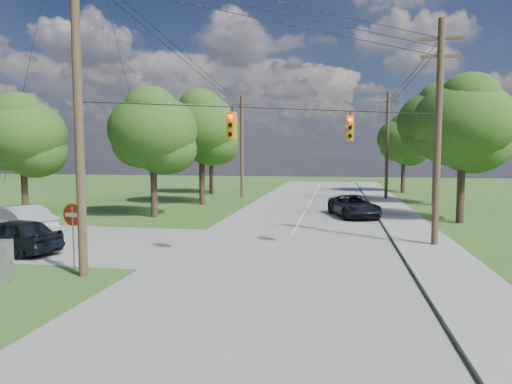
% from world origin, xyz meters
% --- Properties ---
extents(ground, '(140.00, 140.00, 0.00)m').
position_xyz_m(ground, '(0.00, 0.00, 0.00)').
color(ground, '#32561C').
rests_on(ground, ground).
extents(main_road, '(10.00, 100.00, 0.03)m').
position_xyz_m(main_road, '(2.00, 5.00, 0.01)').
color(main_road, gray).
rests_on(main_road, ground).
extents(sidewalk_east, '(2.60, 100.00, 0.12)m').
position_xyz_m(sidewalk_east, '(8.70, 5.00, 0.06)').
color(sidewalk_east, gray).
rests_on(sidewalk_east, ground).
extents(pole_sw, '(2.00, 0.32, 12.00)m').
position_xyz_m(pole_sw, '(-4.60, 0.40, 6.23)').
color(pole_sw, brown).
rests_on(pole_sw, ground).
extents(pole_ne, '(2.00, 0.32, 10.50)m').
position_xyz_m(pole_ne, '(8.90, 8.00, 5.47)').
color(pole_ne, brown).
rests_on(pole_ne, ground).
extents(pole_north_e, '(2.00, 0.32, 10.00)m').
position_xyz_m(pole_north_e, '(8.90, 30.00, 5.13)').
color(pole_north_e, brown).
rests_on(pole_north_e, ground).
extents(pole_north_w, '(2.00, 0.32, 10.00)m').
position_xyz_m(pole_north_w, '(-5.00, 30.00, 5.13)').
color(pole_north_w, brown).
rests_on(pole_north_w, ground).
extents(power_lines, '(13.93, 29.62, 4.93)m').
position_xyz_m(power_lines, '(1.50, 11.54, 9.15)').
color(power_lines, black).
rests_on(power_lines, ground).
extents(traffic_signals, '(4.91, 3.27, 1.05)m').
position_xyz_m(traffic_signals, '(2.55, 4.43, 5.50)').
color(traffic_signals, '#CE8F0C').
rests_on(traffic_signals, ground).
extents(radio_mast, '(0.70, 0.70, 45.00)m').
position_xyz_m(radio_mast, '(-32.00, 46.00, 22.50)').
color(radio_mast, gray).
rests_on(radio_mast, ground).
extents(tree_w_near, '(6.00, 6.00, 8.40)m').
position_xyz_m(tree_w_near, '(-8.00, 15.00, 5.92)').
color(tree_w_near, '#402D20').
rests_on(tree_w_near, ground).
extents(tree_w_mid, '(6.40, 6.40, 9.22)m').
position_xyz_m(tree_w_mid, '(-7.00, 23.00, 6.58)').
color(tree_w_mid, '#402D20').
rests_on(tree_w_mid, ground).
extents(tree_w_far, '(6.00, 6.00, 8.73)m').
position_xyz_m(tree_w_far, '(-9.00, 33.00, 6.25)').
color(tree_w_far, '#402D20').
rests_on(tree_w_far, ground).
extents(tree_e_near, '(6.20, 6.20, 8.81)m').
position_xyz_m(tree_e_near, '(12.00, 16.00, 6.25)').
color(tree_e_near, '#402D20').
rests_on(tree_e_near, ground).
extents(tree_e_mid, '(6.60, 6.60, 9.64)m').
position_xyz_m(tree_e_mid, '(12.50, 26.00, 6.91)').
color(tree_e_mid, '#402D20').
rests_on(tree_e_mid, ground).
extents(tree_e_far, '(5.80, 5.80, 8.32)m').
position_xyz_m(tree_e_far, '(11.50, 38.00, 5.92)').
color(tree_e_far, '#402D20').
rests_on(tree_e_far, ground).
extents(tree_cross_n, '(5.60, 5.60, 7.91)m').
position_xyz_m(tree_cross_n, '(-16.00, 12.50, 5.59)').
color(tree_cross_n, '#402D20').
rests_on(tree_cross_n, ground).
extents(car_cross_dark, '(4.87, 2.86, 1.56)m').
position_xyz_m(car_cross_dark, '(-9.56, 3.15, 0.81)').
color(car_cross_dark, black).
rests_on(car_cross_dark, cross_road).
extents(car_cross_silver, '(5.48, 3.64, 1.71)m').
position_xyz_m(car_cross_silver, '(-11.99, 6.28, 0.89)').
color(car_cross_silver, silver).
rests_on(car_cross_silver, cross_road).
extents(car_main_north, '(3.89, 5.80, 1.48)m').
position_xyz_m(car_main_north, '(5.50, 17.45, 0.77)').
color(car_main_north, black).
rests_on(car_main_north, main_road).
extents(do_not_enter_sign, '(0.84, 0.18, 2.55)m').
position_xyz_m(do_not_enter_sign, '(-5.34, 1.00, 1.84)').
color(do_not_enter_sign, gray).
rests_on(do_not_enter_sign, ground).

